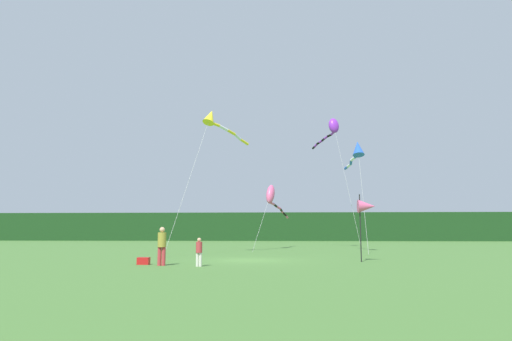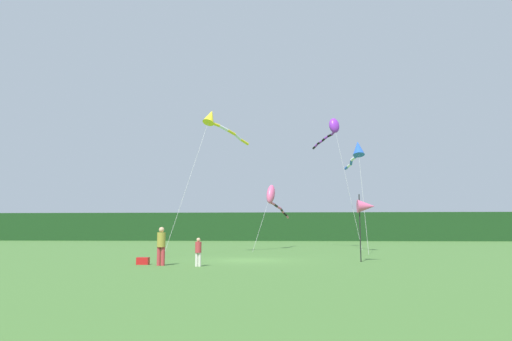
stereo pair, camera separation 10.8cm
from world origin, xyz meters
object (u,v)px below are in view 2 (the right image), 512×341
Objects in this scene: kite_yellow at (214,120)px; kite_blue at (357,150)px; banner_flag_pole at (366,207)px; kite_purple at (333,128)px; person_child at (198,250)px; person_adult at (161,244)px; cooler_box at (143,261)px; kite_rainbow at (273,197)px.

kite_yellow reaches higher than kite_blue.
banner_flag_pole is 0.29× the size of kite_purple.
person_child is at bearing -157.06° from banner_flag_pole.
person_adult is 0.21× the size of kite_blue.
person_adult is 24.73m from kite_purple.
cooler_box is 0.05× the size of kite_rainbow.
banner_flag_pole is at bearing -90.79° from kite_purple.
person_adult is 18.06m from kite_blue.
banner_flag_pole is (11.01, 2.49, 2.66)m from cooler_box.
banner_flag_pole is 13.39m from kite_yellow.
kite_purple reaches higher than kite_rainbow.
cooler_box is 19.38m from kite_rainbow.
kite_purple is (9.44, 9.93, 1.58)m from kite_yellow.
banner_flag_pole is at bearing 22.94° from person_child.
kite_blue reaches higher than banner_flag_pole.
person_adult is at bearing -116.87° from kite_purple.
kite_rainbow is (4.70, 18.58, 3.48)m from person_adult.
kite_purple is at bearing 46.44° from kite_yellow.
cooler_box is 11.59m from banner_flag_pole.
kite_purple is at bearing 16.17° from kite_rainbow.
kite_yellow reaches higher than banner_flag_pole.
kite_yellow is at bearing 95.54° from person_child.
person_child is 9.12m from banner_flag_pole.
kite_purple is (11.24, 19.61, 10.80)m from cooler_box.
person_child is 17.40m from kite_blue.
cooler_box is at bearing 150.57° from person_adult.
kite_purple is at bearing 89.21° from banner_flag_pole.
kite_blue reaches higher than kite_rainbow.
kite_purple reaches higher than person_child.
kite_purple reaches higher than cooler_box.
person_adult reaches higher than person_child.
person_adult is 0.51× the size of banner_flag_pole.
person_adult reaches higher than cooler_box.
kite_blue is (6.46, -5.96, 3.03)m from kite_rainbow.
kite_rainbow is at bearing 75.80° from person_adult.
kite_purple reaches higher than kite_blue.
cooler_box is at bearing 161.20° from person_child.
kite_blue is (10.38, 2.36, -1.88)m from kite_yellow.
person_adult is 3.13× the size of cooler_box.
kite_rainbow reaches higher than banner_flag_pole.
banner_flag_pole is at bearing 12.75° from cooler_box.
banner_flag_pole is at bearing -97.01° from kite_blue.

